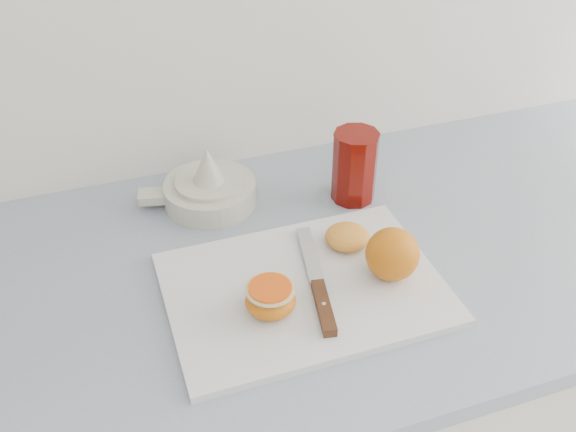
{
  "coord_description": "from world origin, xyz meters",
  "views": [
    {
      "loc": [
        -0.07,
        1.01,
        1.53
      ],
      "look_at": [
        0.17,
        1.72,
        0.96
      ],
      "focal_mm": 40.0,
      "sensor_mm": 36.0,
      "label": 1
    }
  ],
  "objects_px": {
    "counter": "(306,428)",
    "citrus_juicer": "(209,188)",
    "red_tumbler": "(354,169)",
    "half_orange": "(270,299)",
    "cutting_board": "(304,288)"
  },
  "relations": [
    {
      "from": "citrus_juicer",
      "to": "red_tumbler",
      "type": "distance_m",
      "value": 0.25
    },
    {
      "from": "citrus_juicer",
      "to": "red_tumbler",
      "type": "height_order",
      "value": "red_tumbler"
    },
    {
      "from": "counter",
      "to": "citrus_juicer",
      "type": "bearing_deg",
      "value": 121.83
    },
    {
      "from": "counter",
      "to": "citrus_juicer",
      "type": "height_order",
      "value": "citrus_juicer"
    },
    {
      "from": "half_orange",
      "to": "cutting_board",
      "type": "bearing_deg",
      "value": 27.43
    },
    {
      "from": "citrus_juicer",
      "to": "red_tumbler",
      "type": "bearing_deg",
      "value": -15.28
    },
    {
      "from": "half_orange",
      "to": "counter",
      "type": "bearing_deg",
      "value": 46.65
    },
    {
      "from": "counter",
      "to": "citrus_juicer",
      "type": "relative_size",
      "value": 13.16
    },
    {
      "from": "counter",
      "to": "cutting_board",
      "type": "relative_size",
      "value": 6.71
    },
    {
      "from": "cutting_board",
      "to": "citrus_juicer",
      "type": "xyz_separation_m",
      "value": [
        -0.08,
        0.26,
        0.02
      ]
    },
    {
      "from": "red_tumbler",
      "to": "counter",
      "type": "bearing_deg",
      "value": -135.32
    },
    {
      "from": "cutting_board",
      "to": "citrus_juicer",
      "type": "height_order",
      "value": "citrus_juicer"
    },
    {
      "from": "counter",
      "to": "half_orange",
      "type": "height_order",
      "value": "half_orange"
    },
    {
      "from": "cutting_board",
      "to": "red_tumbler",
      "type": "height_order",
      "value": "red_tumbler"
    },
    {
      "from": "half_orange",
      "to": "red_tumbler",
      "type": "distance_m",
      "value": 0.31
    }
  ]
}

